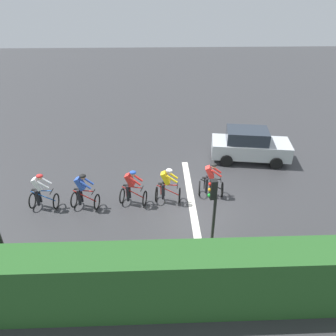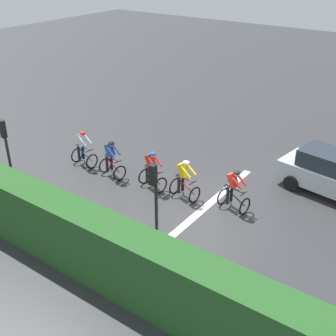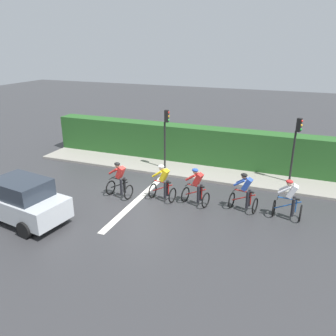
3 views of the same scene
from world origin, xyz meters
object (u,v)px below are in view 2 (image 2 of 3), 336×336
(cyclist_mid, at_px, (152,171))
(traffic_light_near_crossing, at_px, (154,198))
(cyclist_trailing, at_px, (233,191))
(cyclist_fourth, at_px, (184,180))
(traffic_light_far_junction, at_px, (7,149))
(cyclist_second, at_px, (111,159))
(cyclist_lead, at_px, (83,149))
(car_silver, at_px, (331,174))

(cyclist_mid, distance_m, traffic_light_near_crossing, 4.70)
(cyclist_trailing, height_order, traffic_light_near_crossing, traffic_light_near_crossing)
(cyclist_trailing, bearing_deg, cyclist_fourth, 101.59)
(cyclist_fourth, height_order, cyclist_trailing, same)
(traffic_light_far_junction, bearing_deg, cyclist_second, -24.62)
(cyclist_lead, height_order, cyclist_trailing, same)
(car_silver, bearing_deg, cyclist_lead, 111.89)
(car_silver, bearing_deg, cyclist_fourth, 129.09)
(cyclist_lead, height_order, cyclist_fourth, same)
(cyclist_lead, relative_size, cyclist_second, 1.00)
(cyclist_second, distance_m, cyclist_mid, 2.04)
(traffic_light_far_junction, bearing_deg, cyclist_trailing, -58.42)
(traffic_light_near_crossing, bearing_deg, cyclist_lead, 63.11)
(cyclist_second, xyz_separation_m, cyclist_fourth, (0.31, -3.53, 0.00))
(cyclist_trailing, bearing_deg, cyclist_lead, 95.17)
(cyclist_lead, xyz_separation_m, cyclist_second, (-0.05, -1.75, 0.00))
(cyclist_second, xyz_separation_m, car_silver, (4.00, -8.08, 0.08))
(cyclist_mid, relative_size, car_silver, 0.39)
(cyclist_lead, relative_size, traffic_light_near_crossing, 0.50)
(cyclist_trailing, xyz_separation_m, car_silver, (3.30, -2.60, 0.08))
(cyclist_second, height_order, car_silver, car_silver)
(cyclist_lead, distance_m, traffic_light_far_junction, 4.02)
(cyclist_second, bearing_deg, car_silver, -63.64)
(cyclist_trailing, height_order, car_silver, car_silver)
(cyclist_second, xyz_separation_m, traffic_light_near_crossing, (-3.29, -4.83, 1.43))
(cyclist_fourth, xyz_separation_m, car_silver, (3.70, -4.55, 0.08))
(cyclist_mid, height_order, cyclist_trailing, same)
(cyclist_mid, bearing_deg, traffic_light_far_junction, 136.36)
(cyclist_mid, xyz_separation_m, car_silver, (3.80, -6.05, 0.08))
(cyclist_trailing, relative_size, traffic_light_near_crossing, 0.50)
(cyclist_second, distance_m, car_silver, 9.02)
(car_silver, distance_m, traffic_light_near_crossing, 8.10)
(cyclist_lead, xyz_separation_m, cyclist_trailing, (0.65, -7.23, 0.00))
(cyclist_mid, xyz_separation_m, cyclist_trailing, (0.51, -3.45, 0.00))
(cyclist_fourth, xyz_separation_m, traffic_light_near_crossing, (-3.59, -1.30, 1.43))
(cyclist_lead, bearing_deg, traffic_light_far_junction, -179.13)
(cyclist_mid, distance_m, traffic_light_far_junction, 5.58)
(cyclist_lead, xyz_separation_m, traffic_light_near_crossing, (-3.34, -6.58, 1.43))
(cyclist_lead, distance_m, cyclist_fourth, 5.29)
(cyclist_second, xyz_separation_m, traffic_light_far_junction, (-3.70, 1.70, 1.43))
(cyclist_trailing, bearing_deg, cyclist_mid, 98.36)
(cyclist_second, relative_size, cyclist_trailing, 1.00)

